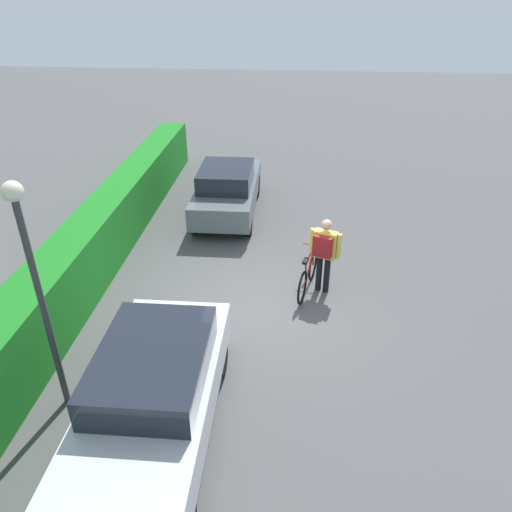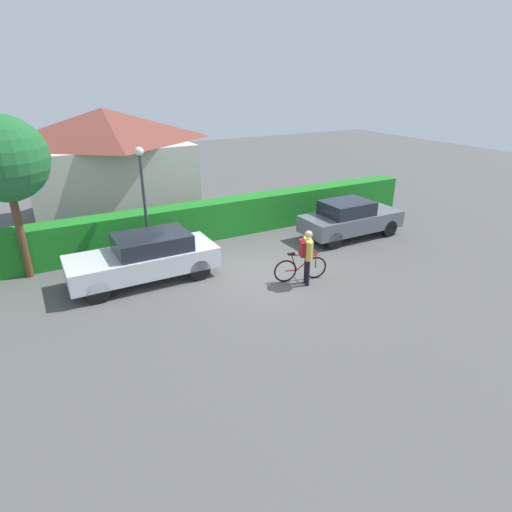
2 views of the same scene
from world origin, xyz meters
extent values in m
plane|color=#4F4F4F|center=(0.00, 0.00, 0.00)|extent=(60.00, 60.00, 0.00)
cube|color=#1C7A21|center=(0.00, 4.14, 0.72)|extent=(18.25, 0.90, 1.44)
cube|color=silver|center=(-3.58, 1.54, 0.66)|extent=(4.48, 1.77, 0.64)
cube|color=#1E232D|center=(-3.25, 1.54, 1.22)|extent=(2.22, 1.55, 0.50)
cylinder|color=black|center=(-2.06, 2.33, 0.34)|extent=(0.67, 0.18, 0.67)
cylinder|color=black|center=(-2.05, 0.76, 0.34)|extent=(0.67, 0.18, 0.67)
cube|color=slate|center=(4.64, 1.54, 0.65)|extent=(4.08, 1.65, 0.63)
cube|color=#1E232D|center=(4.36, 1.53, 1.23)|extent=(1.85, 1.44, 0.52)
cylinder|color=black|center=(6.01, 2.27, 0.33)|extent=(0.66, 0.18, 0.66)
cylinder|color=black|center=(6.02, 0.82, 0.33)|extent=(0.66, 0.18, 0.66)
cylinder|color=black|center=(3.25, 2.25, 0.33)|extent=(0.66, 0.18, 0.66)
cylinder|color=black|center=(3.26, 0.80, 0.33)|extent=(0.66, 0.18, 0.66)
torus|color=black|center=(1.18, -0.88, 0.36)|extent=(0.72, 0.22, 0.73)
torus|color=black|center=(0.21, -0.64, 0.36)|extent=(0.72, 0.22, 0.73)
cylinder|color=#B21E1E|center=(0.88, -0.81, 0.60)|extent=(0.63, 0.19, 0.53)
cylinder|color=#B21E1E|center=(0.49, -0.71, 0.62)|extent=(0.23, 0.09, 0.56)
cylinder|color=#B21E1E|center=(0.76, -0.78, 0.84)|extent=(0.76, 0.22, 0.10)
cylinder|color=#B21E1E|center=(0.40, -0.69, 0.35)|extent=(0.38, 0.13, 0.05)
cylinder|color=#B21E1E|center=(1.18, -0.88, 0.61)|extent=(0.04, 0.04, 0.49)
cube|color=black|center=(0.39, -0.69, 0.92)|extent=(0.24, 0.15, 0.06)
cylinder|color=#B21E1E|center=(1.18, -0.88, 0.88)|extent=(0.15, 0.49, 0.03)
cylinder|color=black|center=(0.74, -1.01, 0.43)|extent=(0.13, 0.13, 0.86)
cylinder|color=black|center=(0.67, -1.17, 0.43)|extent=(0.13, 0.13, 0.86)
cube|color=#D8CC4C|center=(0.71, -1.09, 1.16)|extent=(0.37, 0.54, 0.61)
sphere|color=tan|center=(0.71, -1.09, 1.62)|extent=(0.23, 0.23, 0.23)
cylinder|color=#D8CC4C|center=(0.82, -0.81, 1.18)|extent=(0.09, 0.09, 0.58)
cylinder|color=#D8CC4C|center=(0.59, -1.37, 1.18)|extent=(0.09, 0.09, 0.58)
cube|color=maroon|center=(0.56, -1.03, 1.19)|extent=(0.30, 0.43, 0.46)
cylinder|color=#38383D|center=(-2.95, 3.17, 1.79)|extent=(0.10, 0.10, 3.58)
sphere|color=#F2EDCC|center=(-2.95, 3.17, 3.70)|extent=(0.28, 0.28, 0.28)
camera|label=1|loc=(-8.48, -0.41, 6.08)|focal=34.40mm
camera|label=2|loc=(-6.28, -10.63, 5.90)|focal=29.85mm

